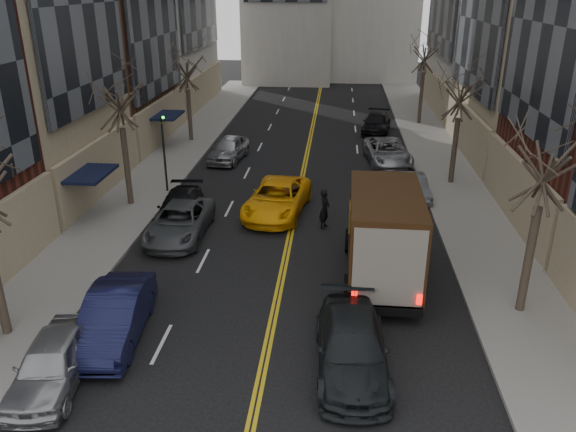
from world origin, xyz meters
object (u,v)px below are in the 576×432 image
observer_sedan (352,347)px  taxi (277,198)px  ups_truck (383,234)px  pedestrian (325,209)px

observer_sedan → taxi: (-3.61, 12.30, 0.05)m
ups_truck → taxi: size_ratio=1.20×
taxi → pedestrian: (2.47, -1.59, 0.16)m
ups_truck → taxi: (-4.87, 6.45, -1.12)m
ups_truck → pedestrian: size_ratio=3.63×
observer_sedan → taxi: bearing=103.3°
pedestrian → observer_sedan: bearing=-155.8°
ups_truck → taxi: 8.16m
taxi → pedestrian: pedestrian is taller
observer_sedan → taxi: 12.82m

